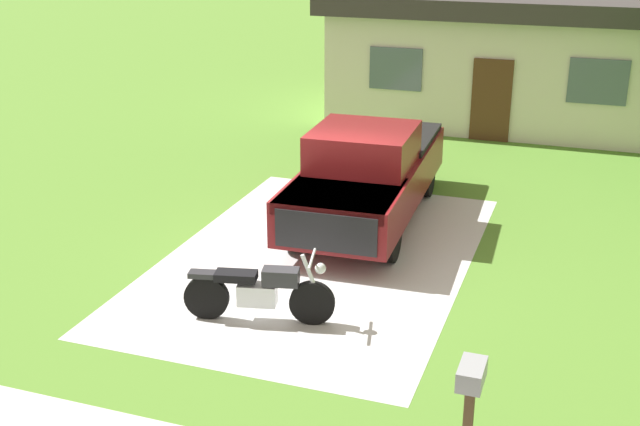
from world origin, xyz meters
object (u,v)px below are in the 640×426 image
Objects in this scene: pickup_truck at (368,171)px; mailbox at (471,388)px; motorcycle at (260,291)px; neighbor_house at (506,55)px.

pickup_truck is 7.51m from mailbox.
motorcycle is at bearing -93.87° from pickup_truck.
neighbor_house reaches higher than pickup_truck.
neighbor_house is at bearing 82.87° from motorcycle.
mailbox is 15.93m from neighbor_house.
pickup_truck is at bearing 114.22° from mailbox.
neighbor_house reaches higher than mailbox.
pickup_truck reaches higher than mailbox.
pickup_truck is at bearing 86.13° from motorcycle.
pickup_truck is 4.52× the size of mailbox.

